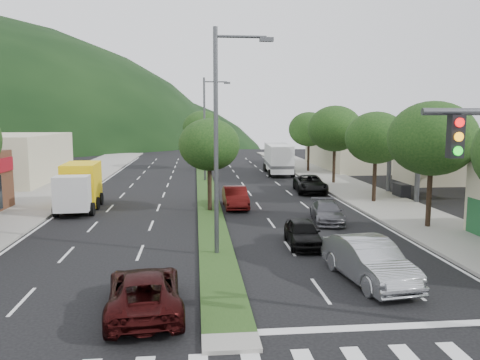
{
  "coord_description": "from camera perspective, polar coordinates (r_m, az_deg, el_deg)",
  "views": [
    {
      "loc": [
        -0.9,
        -12.49,
        6.14
      ],
      "look_at": [
        1.6,
        13.74,
        2.65
      ],
      "focal_mm": 35.0,
      "sensor_mm": 36.0,
      "label": 1
    }
  ],
  "objects": [
    {
      "name": "sidewalk_right",
      "position": [
        40.28,
        14.05,
        -1.35
      ],
      "size": [
        5.0,
        90.0,
        0.15
      ],
      "primitive_type": "cube",
      "color": "gray",
      "rests_on": "ground"
    },
    {
      "name": "motorhome",
      "position": [
        51.9,
        4.68,
        2.66
      ],
      "size": [
        3.18,
        8.69,
        3.28
      ],
      "rotation": [
        0.0,
        0.0,
        -0.07
      ],
      "color": "white",
      "rests_on": "ground"
    },
    {
      "name": "streetlight_near",
      "position": [
        20.53,
        -2.37,
        5.97
      ],
      "size": [
        2.6,
        0.25,
        10.0
      ],
      "color": "#47494C",
      "rests_on": "ground"
    },
    {
      "name": "bldg_left_far",
      "position": [
        50.04,
        -26.67,
        2.33
      ],
      "size": [
        9.0,
        14.0,
        4.6
      ],
      "primitive_type": "cube",
      "color": "beige",
      "rests_on": "ground"
    },
    {
      "name": "bldg_right_far",
      "position": [
        60.17,
        14.41,
        3.93
      ],
      "size": [
        10.0,
        16.0,
        5.2
      ],
      "primitive_type": "cube",
      "color": "beige",
      "rests_on": "ground"
    },
    {
      "name": "median",
      "position": [
        40.96,
        -4.14,
        -1.02
      ],
      "size": [
        1.6,
        56.0,
        0.12
      ],
      "primitive_type": "cube",
      "color": "#203D16",
      "rests_on": "ground"
    },
    {
      "name": "car_queue_a",
      "position": [
        22.94,
        7.66,
        -6.39
      ],
      "size": [
        1.74,
        3.88,
        1.29
      ],
      "primitive_type": "imported",
      "rotation": [
        0.0,
        0.0,
        -0.06
      ],
      "color": "black",
      "rests_on": "ground"
    },
    {
      "name": "sedan_silver",
      "position": [
        18.51,
        15.42,
        -9.44
      ],
      "size": [
        2.41,
        5.18,
        1.64
      ],
      "primitive_type": "imported",
      "rotation": [
        0.0,
        0.0,
        0.14
      ],
      "color": "#999BA0",
      "rests_on": "ground"
    },
    {
      "name": "tree_r_c",
      "position": [
        34.99,
        16.25,
        4.96
      ],
      "size": [
        4.4,
        4.4,
        6.48
      ],
      "color": "black",
      "rests_on": "sidewalk_right"
    },
    {
      "name": "tree_r_b",
      "position": [
        27.71,
        22.38,
        4.69
      ],
      "size": [
        4.8,
        4.8,
        6.94
      ],
      "color": "black",
      "rests_on": "sidewalk_right"
    },
    {
      "name": "tree_med_near",
      "position": [
        30.55,
        -3.77,
        4.31
      ],
      "size": [
        4.0,
        4.0,
        6.02
      ],
      "color": "black",
      "rests_on": "median"
    },
    {
      "name": "tree_r_d",
      "position": [
        44.42,
        11.49,
        6.15
      ],
      "size": [
        5.0,
        5.0,
        7.17
      ],
      "color": "black",
      "rests_on": "sidewalk_right"
    },
    {
      "name": "ground",
      "position": [
        13.95,
        -1.25,
        -18.58
      ],
      "size": [
        160.0,
        160.0,
        0.0
      ],
      "primitive_type": "plane",
      "color": "black",
      "rests_on": "ground"
    },
    {
      "name": "suv_maroon",
      "position": [
        15.58,
        -11.57,
        -13.14
      ],
      "size": [
        2.75,
        5.12,
        1.36
      ],
      "primitive_type": "imported",
      "rotation": [
        0.0,
        0.0,
        3.24
      ],
      "color": "black",
      "rests_on": "ground"
    },
    {
      "name": "streetlight_mid",
      "position": [
        45.51,
        -4.09,
        6.82
      ],
      "size": [
        2.6,
        0.25,
        10.0
      ],
      "color": "#47494C",
      "rests_on": "ground"
    },
    {
      "name": "box_truck",
      "position": [
        33.41,
        -18.92,
        -0.93
      ],
      "size": [
        2.76,
        6.38,
        3.08
      ],
      "rotation": [
        0.0,
        0.0,
        3.2
      ],
      "color": "silver",
      "rests_on": "ground"
    },
    {
      "name": "sidewalk_left",
      "position": [
        39.86,
        -23.07,
        -1.82
      ],
      "size": [
        6.0,
        90.0,
        0.15
      ],
      "primitive_type": "cube",
      "color": "gray",
      "rests_on": "ground"
    },
    {
      "name": "car_queue_d",
      "position": [
        39.3,
        8.56,
        -0.48
      ],
      "size": [
        2.81,
        5.34,
        1.43
      ],
      "primitive_type": "imported",
      "rotation": [
        0.0,
        0.0,
        -0.09
      ],
      "color": "black",
      "rests_on": "ground"
    },
    {
      "name": "gas_canopy",
      "position": [
        39.85,
        24.59,
        4.71
      ],
      "size": [
        12.2,
        8.2,
        5.25
      ],
      "color": "silver",
      "rests_on": "ground"
    },
    {
      "name": "car_queue_b",
      "position": [
        28.32,
        10.56,
        -3.87
      ],
      "size": [
        2.22,
        4.34,
        1.21
      ],
      "primitive_type": "imported",
      "rotation": [
        0.0,
        0.0,
        -0.13
      ],
      "color": "#545459",
      "rests_on": "ground"
    },
    {
      "name": "tree_med_far",
      "position": [
        56.51,
        -4.57,
        6.36
      ],
      "size": [
        4.8,
        4.8,
        6.94
      ],
      "color": "black",
      "rests_on": "median"
    },
    {
      "name": "car_queue_c",
      "position": [
        32.25,
        -0.58,
        -2.13
      ],
      "size": [
        1.61,
        4.42,
        1.45
      ],
      "primitive_type": "imported",
      "rotation": [
        0.0,
        0.0,
        0.02
      ],
      "color": "#460C0B",
      "rests_on": "ground"
    },
    {
      "name": "tree_r_e",
      "position": [
        54.07,
        8.39,
        6.13
      ],
      "size": [
        4.6,
        4.6,
        6.71
      ],
      "color": "black",
      "rests_on": "sidewalk_right"
    }
  ]
}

